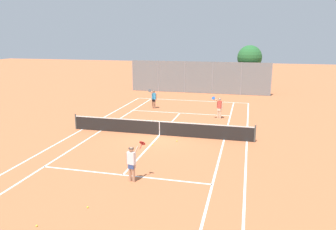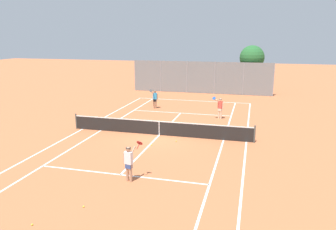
# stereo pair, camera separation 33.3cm
# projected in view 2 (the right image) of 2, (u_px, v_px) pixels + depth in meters

# --- Properties ---
(ground_plane) EXTENTS (120.00, 120.00, 0.00)m
(ground_plane) POSITION_uv_depth(u_px,v_px,m) (159.00, 135.00, 21.15)
(ground_plane) COLOR #BC663D
(court_line_markings) EXTENTS (11.10, 23.90, 0.01)m
(court_line_markings) POSITION_uv_depth(u_px,v_px,m) (159.00, 135.00, 21.15)
(court_line_markings) COLOR white
(court_line_markings) RESTS_ON ground
(tennis_net) EXTENTS (12.00, 0.10, 1.07)m
(tennis_net) POSITION_uv_depth(u_px,v_px,m) (159.00, 128.00, 21.03)
(tennis_net) COLOR #474C47
(tennis_net) RESTS_ON ground
(player_near_side) EXTENTS (0.77, 0.71, 1.77)m
(player_near_side) POSITION_uv_depth(u_px,v_px,m) (129.00, 161.00, 14.26)
(player_near_side) COLOR tan
(player_near_side) RESTS_ON ground
(player_far_left) EXTENTS (0.59, 0.80, 1.77)m
(player_far_left) POSITION_uv_depth(u_px,v_px,m) (155.00, 98.00, 28.70)
(player_far_left) COLOR tan
(player_far_left) RESTS_ON ground
(player_far_right) EXTENTS (0.86, 0.68, 1.77)m
(player_far_right) POSITION_uv_depth(u_px,v_px,m) (220.00, 107.00, 25.10)
(player_far_right) COLOR beige
(player_far_right) RESTS_ON ground
(loose_tennis_ball_0) EXTENTS (0.07, 0.07, 0.07)m
(loose_tennis_ball_0) POSITION_uv_depth(u_px,v_px,m) (158.00, 103.00, 31.25)
(loose_tennis_ball_0) COLOR #D1DB33
(loose_tennis_ball_0) RESTS_ON ground
(loose_tennis_ball_1) EXTENTS (0.07, 0.07, 0.07)m
(loose_tennis_ball_1) POSITION_uv_depth(u_px,v_px,m) (154.00, 124.00, 23.63)
(loose_tennis_ball_1) COLOR #D1DB33
(loose_tennis_ball_1) RESTS_ON ground
(loose_tennis_ball_2) EXTENTS (0.07, 0.07, 0.07)m
(loose_tennis_ball_2) POSITION_uv_depth(u_px,v_px,m) (32.00, 225.00, 11.09)
(loose_tennis_ball_2) COLOR #D1DB33
(loose_tennis_ball_2) RESTS_ON ground
(loose_tennis_ball_3) EXTENTS (0.07, 0.07, 0.07)m
(loose_tennis_ball_3) POSITION_uv_depth(u_px,v_px,m) (176.00, 141.00, 19.84)
(loose_tennis_ball_3) COLOR #D1DB33
(loose_tennis_ball_3) RESTS_ON ground
(loose_tennis_ball_4) EXTENTS (0.07, 0.07, 0.07)m
(loose_tennis_ball_4) POSITION_uv_depth(u_px,v_px,m) (84.00, 207.00, 12.26)
(loose_tennis_ball_4) COLOR #D1DB33
(loose_tennis_ball_4) RESTS_ON ground
(loose_tennis_ball_5) EXTENTS (0.07, 0.07, 0.07)m
(loose_tennis_ball_5) POSITION_uv_depth(u_px,v_px,m) (152.00, 145.00, 19.15)
(loose_tennis_ball_5) COLOR #D1DB33
(loose_tennis_ball_5) RESTS_ON ground
(back_fence) EXTENTS (15.50, 0.08, 3.52)m
(back_fence) POSITION_uv_depth(u_px,v_px,m) (201.00, 77.00, 36.14)
(back_fence) COLOR gray
(back_fence) RESTS_ON ground
(tree_behind_left) EXTENTS (2.68, 2.68, 5.24)m
(tree_behind_left) POSITION_uv_depth(u_px,v_px,m) (252.00, 58.00, 35.93)
(tree_behind_left) COLOR brown
(tree_behind_left) RESTS_ON ground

